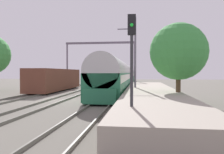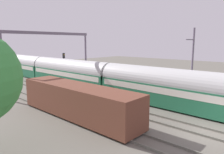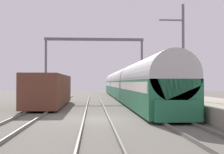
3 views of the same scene
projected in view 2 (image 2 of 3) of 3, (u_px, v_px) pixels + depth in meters
The scene contains 9 objects.
ground at pixel (211, 134), 15.34m from camera, with size 120.00×120.00×0.00m, color #625F55.
track_west at pixel (211, 133), 15.33m from camera, with size 1.52×60.00×0.16m.
platform at pixel (216, 101), 22.39m from camera, with size 4.40×28.00×0.90m.
passenger_train at pixel (70, 72), 32.44m from camera, with size 2.93×49.20×3.82m.
freight_car at pixel (77, 101), 18.69m from camera, with size 2.80×13.00×2.70m.
person_crossing at pixel (81, 78), 32.72m from camera, with size 0.34×0.45×1.73m.
railway_signal_far at pixel (64, 63), 36.48m from camera, with size 0.36×0.30×4.69m.
catenary_gantry at pixel (50, 49), 27.96m from camera, with size 12.60×0.28×7.86m.
catenary_pole_east_mid at pixel (192, 65), 22.15m from camera, with size 1.90×0.20×8.00m.
Camera 2 is at (-15.50, -4.38, 6.60)m, focal length 34.15 mm.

